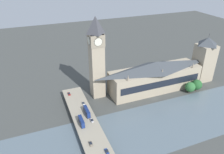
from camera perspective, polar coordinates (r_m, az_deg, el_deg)
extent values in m
plane|color=#424442|center=(199.97, 11.01, -5.56)|extent=(600.00, 600.00, 0.00)
cube|color=slate|center=(179.39, 16.41, -10.67)|extent=(51.88, 360.00, 0.30)
cube|color=tan|center=(208.61, 11.10, -0.60)|extent=(22.81, 86.98, 21.55)
cube|color=black|center=(199.82, 12.85, -1.80)|extent=(0.40, 80.02, 6.46)
pyramid|color=#3D4247|center=(202.22, 11.47, 2.98)|extent=(22.36, 85.24, 7.25)
cone|color=gray|center=(214.40, 20.42, 2.87)|extent=(2.20, 2.20, 5.00)
cone|color=gray|center=(195.01, 13.04, 1.46)|extent=(2.20, 2.20, 5.00)
cone|color=gray|center=(179.65, 4.23, -0.25)|extent=(2.20, 2.20, 5.00)
cube|color=tan|center=(187.98, -3.97, 2.77)|extent=(11.20, 11.20, 57.80)
cube|color=gray|center=(179.10, -4.22, 9.69)|extent=(11.87, 11.87, 10.08)
cylinder|color=black|center=(173.89, -3.63, 9.13)|extent=(0.50, 6.86, 6.86)
cylinder|color=silver|center=(173.78, -3.62, 9.12)|extent=(0.62, 6.35, 6.35)
cylinder|color=black|center=(184.35, -4.78, 10.20)|extent=(0.50, 6.86, 6.86)
cylinder|color=silver|center=(184.46, -4.79, 10.21)|extent=(0.62, 6.35, 6.35)
cylinder|color=black|center=(180.81, -2.45, 9.92)|extent=(6.86, 0.50, 6.86)
cylinder|color=silver|center=(180.85, -2.42, 9.92)|extent=(6.35, 0.62, 6.35)
cylinder|color=black|center=(177.56, -6.02, 9.44)|extent=(6.86, 0.50, 6.86)
cylinder|color=silver|center=(177.53, -6.05, 9.44)|extent=(6.35, 0.62, 6.35)
pyramid|color=#424247|center=(175.68, -4.36, 13.42)|extent=(11.42, 11.42, 14.03)
cube|color=tan|center=(238.09, 22.77, 3.50)|extent=(16.57, 16.57, 37.41)
pyramid|color=#3D4247|center=(230.50, 23.80, 8.56)|extent=(16.57, 16.57, 7.46)
cylinder|color=#333338|center=(228.88, 24.08, 9.90)|extent=(0.30, 0.30, 4.00)
cube|color=gray|center=(153.16, -4.89, -16.40)|extent=(3.00, 14.27, 4.03)
cube|color=gray|center=(189.10, -9.21, -6.82)|extent=(3.00, 14.27, 4.03)
cube|color=gray|center=(151.34, -4.93, -15.69)|extent=(135.76, 16.78, 1.20)
cube|color=navy|center=(161.04, -7.96, -11.74)|extent=(10.43, 2.45, 2.02)
cube|color=black|center=(160.78, -7.97, -11.63)|extent=(9.39, 2.51, 0.89)
cube|color=navy|center=(159.65, -8.01, -11.13)|extent=(10.22, 2.45, 2.37)
cube|color=black|center=(159.58, -8.01, -11.10)|extent=(9.39, 2.51, 1.14)
cube|color=navy|center=(158.86, -8.04, -10.78)|extent=(10.12, 2.33, 0.16)
cylinder|color=black|center=(165.12, -7.94, -10.98)|extent=(1.03, 0.28, 1.03)
cylinder|color=black|center=(164.79, -8.71, -11.14)|extent=(1.03, 0.28, 1.03)
cylinder|color=black|center=(158.60, -7.13, -12.84)|extent=(1.03, 0.28, 1.03)
cylinder|color=black|center=(158.24, -7.93, -13.02)|extent=(1.03, 0.28, 1.03)
cube|color=navy|center=(169.70, -6.58, -9.25)|extent=(11.94, 2.48, 2.03)
cube|color=black|center=(169.46, -6.59, -9.14)|extent=(10.74, 2.54, 0.89)
cube|color=navy|center=(168.38, -6.62, -8.66)|extent=(11.70, 2.48, 2.38)
cube|color=black|center=(168.31, -6.62, -8.62)|extent=(10.74, 2.54, 1.14)
cube|color=navy|center=(167.63, -6.64, -8.31)|extent=(11.58, 2.35, 0.16)
cylinder|color=black|center=(174.46, -6.67, -8.45)|extent=(1.05, 0.28, 1.05)
cylinder|color=black|center=(174.05, -7.39, -8.60)|extent=(1.05, 0.28, 1.05)
cylinder|color=black|center=(166.62, -5.70, -10.41)|extent=(1.05, 0.28, 1.05)
cylinder|color=black|center=(166.19, -6.46, -10.57)|extent=(1.05, 0.28, 1.05)
cube|color=maroon|center=(195.90, -11.16, -4.34)|extent=(4.66, 1.88, 0.59)
cube|color=black|center=(195.49, -11.16, -4.22)|extent=(2.43, 1.69, 0.55)
cylinder|color=black|center=(197.69, -11.02, -4.07)|extent=(0.66, 0.22, 0.66)
cylinder|color=black|center=(197.48, -11.50, -4.16)|extent=(0.66, 0.22, 0.66)
cylinder|color=black|center=(194.55, -10.79, -4.62)|extent=(0.66, 0.22, 0.66)
cylinder|color=black|center=(194.34, -11.28, -4.71)|extent=(0.66, 0.22, 0.66)
cube|color=navy|center=(141.31, -1.36, -18.89)|extent=(4.55, 1.79, 0.65)
cube|color=black|center=(140.80, -1.35, -18.77)|extent=(2.36, 1.61, 0.48)
cylinder|color=black|center=(142.81, -1.31, -18.37)|extent=(0.70, 0.22, 0.70)
cylinder|color=black|center=(142.44, -1.95, -18.54)|extent=(0.70, 0.22, 0.70)
cylinder|color=black|center=(140.53, -0.77, -19.36)|extent=(0.70, 0.22, 0.70)
cylinder|color=black|center=(140.15, -1.42, -19.53)|extent=(0.70, 0.22, 0.70)
cube|color=slate|center=(146.47, -5.56, -16.93)|extent=(4.11, 1.76, 0.70)
cube|color=black|center=(145.97, -5.56, -16.79)|extent=(2.14, 1.58, 0.48)
cylinder|color=black|center=(147.91, -5.44, -16.51)|extent=(0.62, 0.22, 0.62)
cylinder|color=black|center=(147.64, -6.05, -16.65)|extent=(0.62, 0.22, 0.62)
cylinder|color=black|center=(145.69, -5.05, -17.35)|extent=(0.62, 0.22, 0.62)
cylinder|color=black|center=(145.41, -5.68, -17.50)|extent=(0.62, 0.22, 0.62)
cube|color=silver|center=(181.56, -7.47, -6.86)|extent=(4.28, 1.84, 0.64)
cube|color=black|center=(181.11, -7.47, -6.73)|extent=(2.22, 1.66, 0.57)
cylinder|color=black|center=(183.18, -7.35, -6.59)|extent=(0.67, 0.22, 0.67)
cylinder|color=black|center=(182.88, -7.86, -6.69)|extent=(0.67, 0.22, 0.67)
cylinder|color=black|center=(180.50, -7.07, -7.15)|extent=(0.67, 0.22, 0.67)
cylinder|color=black|center=(180.20, -7.58, -7.26)|extent=(0.67, 0.22, 0.67)
cube|color=silver|center=(163.37, -5.26, -11.26)|extent=(4.24, 1.88, 0.66)
cube|color=black|center=(162.91, -5.26, -11.13)|extent=(2.20, 1.69, 0.50)
cylinder|color=black|center=(164.90, -5.14, -10.92)|extent=(0.71, 0.22, 0.71)
cylinder|color=black|center=(164.57, -5.72, -11.05)|extent=(0.71, 0.22, 0.71)
cylinder|color=black|center=(162.48, -4.80, -11.60)|extent=(0.71, 0.22, 0.71)
cylinder|color=black|center=(162.14, -5.38, -11.73)|extent=(0.71, 0.22, 0.71)
cylinder|color=brown|center=(216.81, 19.54, -3.61)|extent=(0.70, 0.70, 2.03)
sphere|color=#2D6633|center=(214.36, 19.75, -2.47)|extent=(9.37, 9.37, 9.37)
cylinder|color=brown|center=(221.59, 21.02, -3.10)|extent=(0.70, 0.70, 2.54)
sphere|color=#235628|center=(219.01, 21.26, -1.88)|extent=(9.75, 9.75, 9.75)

